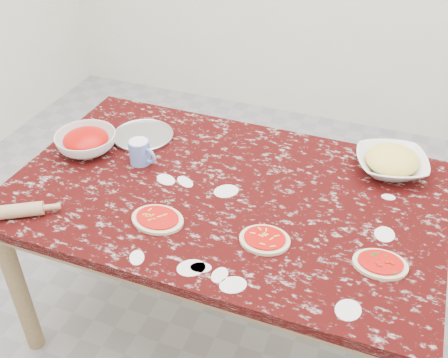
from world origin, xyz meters
TOP-DOWN VIEW (x-y plane):
  - ground at (0.00, 0.00)m, footprint 4.00×4.00m
  - worktable at (0.00, 0.00)m, footprint 1.60×1.00m
  - pizza_tray at (-0.46, 0.22)m, footprint 0.29×0.29m
  - sauce_bowl at (-0.63, 0.05)m, footprint 0.33×0.33m
  - cheese_bowl at (0.56, 0.35)m, footprint 0.34×0.34m
  - flour_mug at (-0.38, 0.05)m, footprint 0.13×0.08m
  - pizza_left at (-0.15, -0.25)m, footprint 0.19×0.15m
  - pizza_mid at (0.23, -0.21)m, footprint 0.18×0.16m
  - pizza_right at (0.60, -0.19)m, footprint 0.18×0.15m
  - rolling_pin at (-0.65, -0.42)m, footprint 0.24×0.17m

SIDE VIEW (x-z plane):
  - ground at x=0.00m, z-range 0.00..0.00m
  - worktable at x=0.00m, z-range 0.29..1.04m
  - pizza_tray at x=-0.46m, z-range 0.75..0.76m
  - pizza_left at x=-0.15m, z-range 0.75..0.77m
  - pizza_mid at x=0.23m, z-range 0.75..0.77m
  - pizza_right at x=0.60m, z-range 0.75..0.77m
  - rolling_pin at x=-0.65m, z-range 0.75..0.80m
  - cheese_bowl at x=0.56m, z-range 0.75..0.82m
  - sauce_bowl at x=-0.63m, z-range 0.75..0.83m
  - flour_mug at x=-0.38m, z-range 0.75..0.85m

